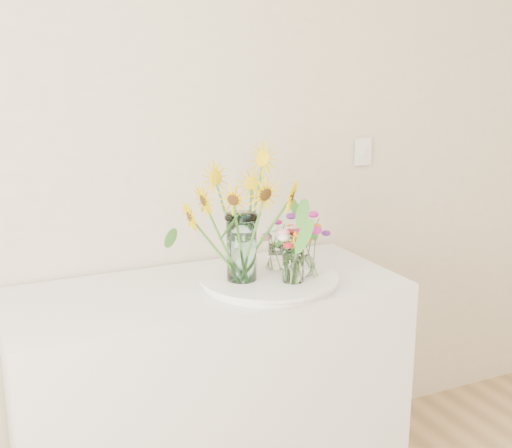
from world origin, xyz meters
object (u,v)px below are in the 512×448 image
at_px(mason_jar, 242,247).
at_px(small_vase_b, 303,258).
at_px(small_vase_a, 293,265).
at_px(counter, 210,400).
at_px(small_vase_c, 276,257).
at_px(tray, 269,281).

relative_size(mason_jar, small_vase_b, 1.83).
bearing_deg(mason_jar, small_vase_a, -31.34).
relative_size(counter, small_vase_c, 14.14).
relative_size(small_vase_b, small_vase_c, 1.37).
bearing_deg(small_vase_a, small_vase_b, 37.57).
bearing_deg(small_vase_b, counter, 161.60).
relative_size(counter, small_vase_a, 10.83).
bearing_deg(tray, counter, 161.38).
relative_size(small_vase_a, small_vase_b, 0.96).
height_order(counter, small_vase_b, small_vase_b).
bearing_deg(small_vase_a, small_vase_c, 85.56).
height_order(tray, mason_jar, mason_jar).
bearing_deg(small_vase_a, mason_jar, 148.66).
height_order(mason_jar, small_vase_a, mason_jar).
xyz_separation_m(mason_jar, small_vase_c, (0.17, 0.06, -0.07)).
relative_size(mason_jar, small_vase_a, 1.91).
height_order(tray, small_vase_b, small_vase_b).
height_order(mason_jar, small_vase_b, mason_jar).
bearing_deg(mason_jar, counter, 148.02).
bearing_deg(small_vase_b, mason_jar, 168.88).
bearing_deg(small_vase_c, small_vase_b, -63.18).
bearing_deg(small_vase_a, tray, 119.60).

